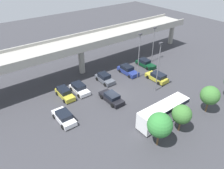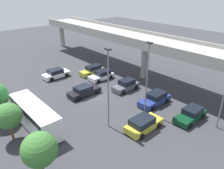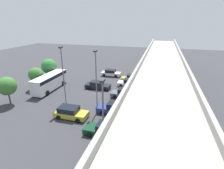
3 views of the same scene
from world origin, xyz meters
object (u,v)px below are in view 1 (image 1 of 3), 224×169
at_px(parked_car_5, 128,70).
at_px(lamp_post_mid_lot, 139,53).
at_px(parked_car_1, 65,93).
at_px(tree_front_centre, 182,114).
at_px(shuttle_bus, 163,112).
at_px(lamp_post_by_overpass, 158,65).
at_px(parked_car_2, 79,88).
at_px(parked_car_6, 157,77).
at_px(lamp_post_near_aisle, 153,42).
at_px(parked_car_3, 112,97).
at_px(parked_car_4, 105,78).
at_px(tree_front_right, 210,95).
at_px(tree_front_left, 160,125).
at_px(parked_car_0, 64,117).
at_px(parked_car_7, 145,63).

relative_size(parked_car_5, lamp_post_mid_lot, 0.54).
relative_size(parked_car_1, tree_front_centre, 1.07).
relative_size(parked_car_5, shuttle_bus, 0.56).
relative_size(parked_car_1, parked_car_5, 0.92).
height_order(lamp_post_mid_lot, lamp_post_by_overpass, lamp_post_by_overpass).
relative_size(parked_car_2, shuttle_bus, 0.50).
height_order(parked_car_5, parked_car_6, parked_car_5).
relative_size(parked_car_6, shuttle_bus, 0.53).
height_order(lamp_post_near_aisle, lamp_post_by_overpass, lamp_post_by_overpass).
bearing_deg(lamp_post_near_aisle, tree_front_centre, -126.24).
bearing_deg(parked_car_5, tree_front_centre, -16.89).
bearing_deg(shuttle_bus, parked_car_3, -71.34).
bearing_deg(parked_car_5, lamp_post_by_overpass, -2.27).
xyz_separation_m(parked_car_3, lamp_post_mid_lot, (8.82, 3.18, 4.51)).
distance_m(parked_car_3, parked_car_4, 6.49).
relative_size(parked_car_5, tree_front_right, 1.08).
bearing_deg(tree_front_left, lamp_post_mid_lot, 55.54).
bearing_deg(tree_front_left, lamp_post_by_overpass, 44.29).
height_order(lamp_post_by_overpass, tree_front_centre, lamp_post_by_overpass).
xyz_separation_m(parked_car_1, parked_car_5, (14.14, -0.12, -0.01)).
relative_size(parked_car_0, parked_car_1, 1.02).
bearing_deg(tree_front_centre, parked_car_2, 109.96).
height_order(parked_car_5, tree_front_right, tree_front_right).
distance_m(parked_car_7, lamp_post_near_aisle, 4.92).
bearing_deg(lamp_post_near_aisle, shuttle_bus, -131.53).
xyz_separation_m(parked_car_1, parked_car_2, (2.79, -0.16, -0.03)).
bearing_deg(tree_front_right, lamp_post_mid_lot, 95.15).
bearing_deg(parked_car_6, lamp_post_near_aisle, -38.84).
relative_size(parked_car_7, tree_front_left, 0.93).
distance_m(parked_car_4, lamp_post_near_aisle, 14.29).
height_order(shuttle_bus, tree_front_left, tree_front_left).
bearing_deg(parked_car_3, shuttle_bus, -161.34).
height_order(shuttle_bus, tree_front_centre, tree_front_centre).
bearing_deg(lamp_post_near_aisle, parked_car_3, -157.82).
bearing_deg(parked_car_6, lamp_post_mid_lot, 37.97).
relative_size(lamp_post_near_aisle, tree_front_centre, 1.86).
bearing_deg(lamp_post_mid_lot, lamp_post_by_overpass, -97.28).
xyz_separation_m(parked_car_1, shuttle_bus, (8.61, -14.45, 0.99)).
relative_size(shuttle_bus, lamp_post_near_aisle, 1.10).
relative_size(lamp_post_mid_lot, lamp_post_by_overpass, 0.98).
distance_m(parked_car_5, lamp_post_near_aisle, 8.99).
distance_m(parked_car_1, tree_front_left, 17.97).
bearing_deg(tree_front_centre, parked_car_1, 117.57).
height_order(parked_car_0, parked_car_3, parked_car_0).
distance_m(parked_car_5, parked_car_6, 6.22).
height_order(parked_car_7, lamp_post_mid_lot, lamp_post_mid_lot).
distance_m(parked_car_3, tree_front_left, 11.71).
bearing_deg(parked_car_0, tree_front_left, -147.02).
xyz_separation_m(tree_front_left, tree_front_centre, (4.40, 0.01, -0.52)).
distance_m(parked_car_2, parked_car_4, 5.68).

